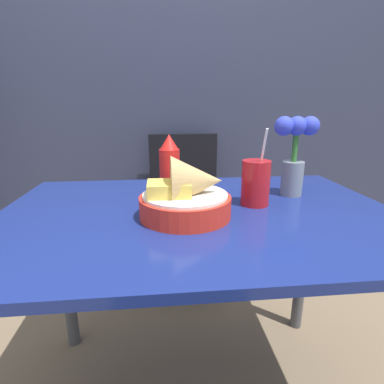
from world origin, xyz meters
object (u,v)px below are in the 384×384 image
at_px(chair_far_window, 185,194).
at_px(drink_cup, 255,184).
at_px(flower_vase, 295,150).
at_px(ketchup_bottle, 170,166).
at_px(food_basket, 188,195).

relative_size(chair_far_window, drink_cup, 3.68).
relative_size(chair_far_window, flower_vase, 3.29).
bearing_deg(flower_vase, drink_cup, -150.55).
height_order(chair_far_window, drink_cup, drink_cup).
xyz_separation_m(ketchup_bottle, drink_cup, (0.25, -0.14, -0.03)).
distance_m(chair_far_window, drink_cup, 0.87).
bearing_deg(ketchup_bottle, flower_vase, -7.03).
relative_size(ketchup_bottle, flower_vase, 0.78).
bearing_deg(food_basket, drink_cup, 20.69).
height_order(chair_far_window, ketchup_bottle, ketchup_bottle).
distance_m(food_basket, ketchup_bottle, 0.22).
bearing_deg(ketchup_bottle, food_basket, -78.75).
distance_m(food_basket, drink_cup, 0.23).
bearing_deg(flower_vase, ketchup_bottle, 172.97).
bearing_deg(drink_cup, chair_far_window, 100.60).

